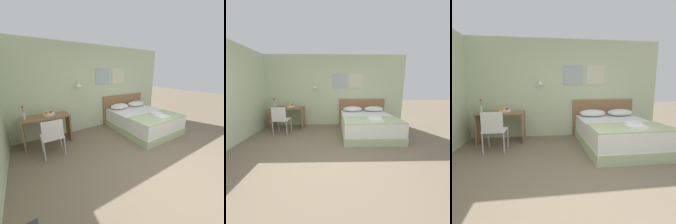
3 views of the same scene
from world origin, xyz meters
TOP-DOWN VIEW (x-y plane):
  - ground_plane at (0.00, 0.00)m, footprint 24.00×24.00m
  - wall_back at (0.01, 2.98)m, footprint 5.64×0.31m
  - bed at (1.22, 1.87)m, footprint 1.64×2.03m
  - headboard at (1.22, 2.92)m, footprint 1.76×0.06m
  - pillow_left at (0.83, 2.62)m, footprint 0.70×0.43m
  - pillow_right at (1.61, 2.62)m, footprint 0.70×0.43m
  - throw_blanket at (1.22, 1.29)m, footprint 1.59×0.81m
  - folded_towel_near_foot at (1.32, 1.43)m, footprint 0.33×0.27m
  - folded_towel_mid_bed at (1.24, 1.14)m, footprint 0.36×0.28m
  - desk at (-1.54, 2.58)m, footprint 1.13×0.52m
  - desk_chair at (-1.53, 1.86)m, footprint 0.46×0.46m
  - fruit_bowl at (-1.46, 2.64)m, footprint 0.30×0.30m
  - flower_vase at (-2.01, 2.61)m, footprint 0.06×0.06m

SIDE VIEW (x-z plane):
  - ground_plane at x=0.00m, z-range 0.00..0.00m
  - bed at x=1.22m, z-range 0.00..0.59m
  - headboard at x=1.22m, z-range 0.00..1.02m
  - desk at x=-1.54m, z-range 0.14..0.91m
  - desk_chair at x=-1.53m, z-range 0.09..0.97m
  - throw_blanket at x=1.22m, z-range 0.59..0.61m
  - folded_towel_near_foot at x=1.32m, z-range 0.61..0.67m
  - folded_towel_mid_bed at x=1.24m, z-range 0.61..0.67m
  - pillow_left at x=0.83m, z-range 0.59..0.78m
  - pillow_right at x=1.61m, z-range 0.59..0.78m
  - fruit_bowl at x=-1.46m, z-range 0.74..0.87m
  - flower_vase at x=-2.01m, z-range 0.72..1.05m
  - wall_back at x=0.01m, z-range 0.01..2.66m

